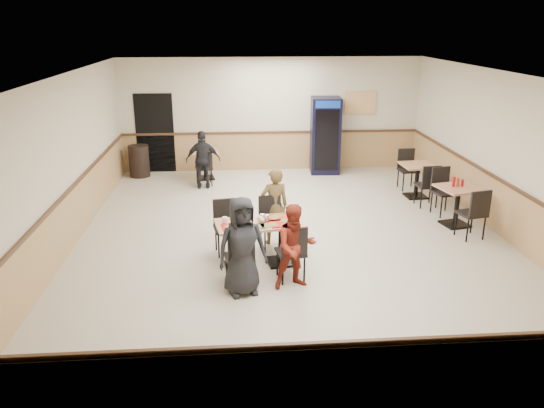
{
  "coord_description": "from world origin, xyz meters",
  "views": [
    {
      "loc": [
        -1.08,
        -9.13,
        3.86
      ],
      "look_at": [
        -0.41,
        -0.5,
        0.88
      ],
      "focal_mm": 35.0,
      "sensor_mm": 36.0,
      "label": 1
    }
  ],
  "objects": [
    {
      "name": "ground",
      "position": [
        0.0,
        0.0,
        0.0
      ],
      "size": [
        10.0,
        10.0,
        0.0
      ],
      "primitive_type": "plane",
      "color": "beige",
      "rests_on": "ground"
    },
    {
      "name": "room_shell",
      "position": [
        1.78,
        2.55,
        0.58
      ],
      "size": [
        10.0,
        10.0,
        10.0
      ],
      "color": "silver",
      "rests_on": "ground"
    },
    {
      "name": "main_table",
      "position": [
        -0.65,
        -1.07,
        0.51
      ],
      "size": [
        1.52,
        0.93,
        0.76
      ],
      "rotation": [
        0.0,
        0.0,
        0.16
      ],
      "color": "black",
      "rests_on": "ground"
    },
    {
      "name": "main_chairs",
      "position": [
        -0.7,
        -1.08,
        0.48
      ],
      "size": [
        1.51,
        1.85,
        0.97
      ],
      "rotation": [
        0.0,
        0.0,
        0.16
      ],
      "color": "black",
      "rests_on": "ground"
    },
    {
      "name": "diner_woman_left",
      "position": [
        -0.96,
        -2.0,
        0.75
      ],
      "size": [
        0.84,
        0.66,
        1.51
      ],
      "primitive_type": "imported",
      "rotation": [
        0.0,
        0.0,
        0.27
      ],
      "color": "black",
      "rests_on": "ground"
    },
    {
      "name": "diner_woman_right",
      "position": [
        -0.16,
        -1.87,
        0.66
      ],
      "size": [
        0.74,
        0.63,
        1.33
      ],
      "primitive_type": "imported",
      "rotation": [
        0.0,
        0.0,
        0.22
      ],
      "color": "maroon",
      "rests_on": "ground"
    },
    {
      "name": "diner_man_opposite",
      "position": [
        -0.33,
        -0.15,
        0.71
      ],
      "size": [
        0.57,
        0.43,
        1.42
      ],
      "primitive_type": "imported",
      "rotation": [
        0.0,
        0.0,
        3.33
      ],
      "color": "brown",
      "rests_on": "ground"
    },
    {
      "name": "lone_diner",
      "position": [
        -1.77,
        3.38,
        0.7
      ],
      "size": [
        0.84,
        0.37,
        1.41
      ],
      "primitive_type": "imported",
      "rotation": [
        0.0,
        0.0,
        3.17
      ],
      "color": "black",
      "rests_on": "ground"
    },
    {
      "name": "tabletop_clutter",
      "position": [
        -0.62,
        -1.12,
        0.79
      ],
      "size": [
        1.26,
        0.76,
        0.12
      ],
      "rotation": [
        0.0,
        0.0,
        0.16
      ],
      "color": "red",
      "rests_on": "main_table"
    },
    {
      "name": "side_table_near",
      "position": [
        3.34,
        0.45,
        0.53
      ],
      "size": [
        0.89,
        0.89,
        0.8
      ],
      "rotation": [
        0.0,
        0.0,
        0.22
      ],
      "color": "black",
      "rests_on": "ground"
    },
    {
      "name": "side_table_near_chair_south",
      "position": [
        3.34,
        -0.18,
        0.5
      ],
      "size": [
        0.56,
        0.56,
        1.01
      ],
      "primitive_type": null,
      "rotation": [
        0.0,
        0.0,
        3.36
      ],
      "color": "black",
      "rests_on": "ground"
    },
    {
      "name": "side_table_near_chair_north",
      "position": [
        3.34,
        1.09,
        0.5
      ],
      "size": [
        0.56,
        0.56,
        1.01
      ],
      "primitive_type": null,
      "rotation": [
        0.0,
        0.0,
        0.22
      ],
      "color": "black",
      "rests_on": "ground"
    },
    {
      "name": "side_table_far",
      "position": [
        3.16,
        2.28,
        0.52
      ],
      "size": [
        0.77,
        0.77,
        0.78
      ],
      "rotation": [
        0.0,
        0.0,
        0.06
      ],
      "color": "black",
      "rests_on": "ground"
    },
    {
      "name": "side_table_far_chair_south",
      "position": [
        3.16,
        1.66,
        0.49
      ],
      "size": [
        0.48,
        0.48,
        0.99
      ],
      "primitive_type": null,
      "rotation": [
        0.0,
        0.0,
        3.2
      ],
      "color": "black",
      "rests_on": "ground"
    },
    {
      "name": "side_table_far_chair_north",
      "position": [
        3.16,
        2.91,
        0.49
      ],
      "size": [
        0.48,
        0.48,
        0.99
      ],
      "primitive_type": null,
      "rotation": [
        0.0,
        0.0,
        0.06
      ],
      "color": "black",
      "rests_on": "ground"
    },
    {
      "name": "condiment_caddy",
      "position": [
        3.31,
        0.5,
        0.88
      ],
      "size": [
        0.23,
        0.06,
        0.2
      ],
      "color": "#A70B10",
      "rests_on": "side_table_near"
    },
    {
      "name": "back_table",
      "position": [
        -1.77,
        4.2,
        0.48
      ],
      "size": [
        0.77,
        0.77,
        0.72
      ],
      "rotation": [
        0.0,
        0.0,
        0.15
      ],
      "color": "black",
      "rests_on": "ground"
    },
    {
      "name": "back_table_chair_lone",
      "position": [
        -1.77,
        3.62,
        0.46
      ],
      "size": [
        0.48,
        0.48,
        0.92
      ],
      "primitive_type": null,
      "rotation": [
        0.0,
        0.0,
        3.3
      ],
      "color": "black",
      "rests_on": "ground"
    },
    {
      "name": "pepsi_cooler",
      "position": [
        1.41,
        4.59,
        1.0
      ],
      "size": [
        0.81,
        0.81,
        2.0
      ],
      "rotation": [
        0.0,
        0.0,
        -0.07
      ],
      "color": "black",
      "rests_on": "ground"
    },
    {
      "name": "trash_bin",
      "position": [
        -3.5,
        4.55,
        0.41
      ],
      "size": [
        0.52,
        0.52,
        0.82
      ],
      "primitive_type": "cylinder",
      "color": "black",
      "rests_on": "ground"
    }
  ]
}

